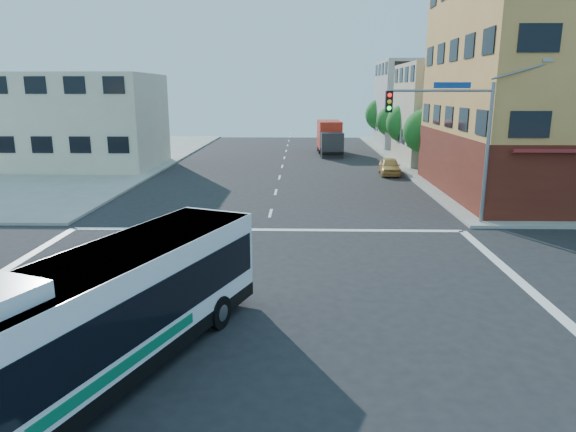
{
  "coord_description": "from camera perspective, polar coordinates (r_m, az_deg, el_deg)",
  "views": [
    {
      "loc": [
        1.67,
        -14.58,
        6.62
      ],
      "look_at": [
        1.17,
        5.0,
        1.81
      ],
      "focal_mm": 32.0,
      "sensor_mm": 36.0,
      "label": 1
    }
  ],
  "objects": [
    {
      "name": "signal_mast_ne",
      "position": [
        26.31,
        18.06,
        9.56
      ],
      "size": [
        7.91,
        1.13,
        8.07
      ],
      "color": "gray",
      "rests_on": "ground"
    },
    {
      "name": "street_tree_a",
      "position": [
        43.82,
        15.16,
        9.36
      ],
      "size": [
        3.6,
        3.6,
        5.53
      ],
      "color": "#3C2715",
      "rests_on": "ground"
    },
    {
      "name": "building_east_far",
      "position": [
        64.42,
        15.54,
        11.87
      ],
      "size": [
        12.06,
        10.06,
        10.0
      ],
      "color": "#A7A6A2",
      "rests_on": "ground"
    },
    {
      "name": "building_west",
      "position": [
        48.39,
        -21.6,
        9.75
      ],
      "size": [
        12.06,
        10.06,
        8.0
      ],
      "color": "beige",
      "rests_on": "ground"
    },
    {
      "name": "street_tree_d",
      "position": [
        67.34,
        10.39,
        11.25
      ],
      "size": [
        4.0,
        4.0,
        6.03
      ],
      "color": "#3C2715",
      "rests_on": "ground"
    },
    {
      "name": "street_tree_c",
      "position": [
        59.47,
        11.55,
        10.48
      ],
      "size": [
        3.4,
        3.4,
        5.29
      ],
      "color": "#3C2715",
      "rests_on": "ground"
    },
    {
      "name": "street_tree_b",
      "position": [
        51.61,
        13.1,
        10.26
      ],
      "size": [
        3.8,
        3.8,
        5.79
      ],
      "color": "#3C2715",
      "rests_on": "ground"
    },
    {
      "name": "transit_bus",
      "position": [
        12.56,
        -20.63,
        -10.69
      ],
      "size": [
        6.21,
        11.16,
        3.27
      ],
      "rotation": [
        0.0,
        0.0,
        -0.37
      ],
      "color": "black",
      "rests_on": "ground"
    },
    {
      "name": "parked_car",
      "position": [
        42.18,
        11.23,
        5.43
      ],
      "size": [
        1.85,
        4.03,
        1.34
      ],
      "primitive_type": "imported",
      "rotation": [
        0.0,
        0.0,
        -0.07
      ],
      "color": "tan",
      "rests_on": "ground"
    },
    {
      "name": "ground",
      "position": [
        16.09,
        -4.71,
        -10.53
      ],
      "size": [
        120.0,
        120.0,
        0.0
      ],
      "primitive_type": "plane",
      "color": "black",
      "rests_on": "ground"
    },
    {
      "name": "building_east_near",
      "position": [
        50.96,
        19.28,
        10.67
      ],
      "size": [
        12.06,
        10.06,
        9.0
      ],
      "color": "#B5AA8A",
      "rests_on": "ground"
    },
    {
      "name": "box_truck",
      "position": [
        55.04,
        4.66,
        8.6
      ],
      "size": [
        2.49,
        7.73,
        3.45
      ],
      "rotation": [
        0.0,
        0.0,
        0.03
      ],
      "color": "#2A2A2F",
      "rests_on": "ground"
    }
  ]
}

